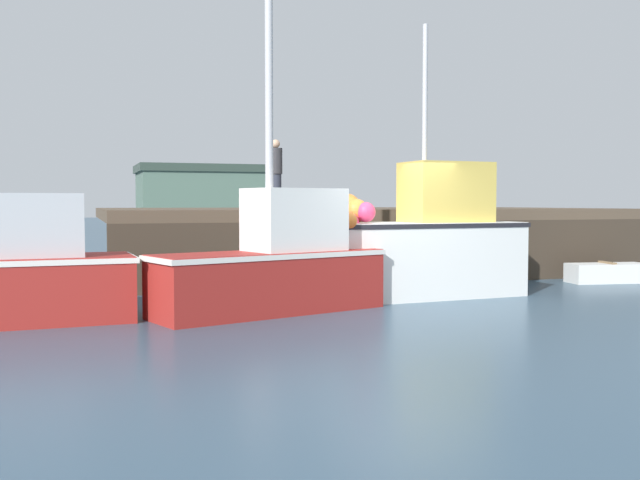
% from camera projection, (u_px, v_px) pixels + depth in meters
% --- Properties ---
extents(ground, '(120.00, 160.00, 0.10)m').
position_uv_depth(ground, '(408.00, 309.00, 12.42)').
color(ground, '#334C60').
extents(pier, '(12.54, 7.25, 1.63)m').
position_uv_depth(pier, '(357.00, 219.00, 18.53)').
color(pier, brown).
rests_on(pier, ground).
extents(fishing_boat_near_right, '(4.09, 2.28, 5.00)m').
position_uv_depth(fishing_boat_near_right, '(276.00, 264.00, 11.74)').
color(fishing_boat_near_right, maroon).
rests_on(fishing_boat_near_right, ground).
extents(fishing_boat_mid, '(3.93, 1.69, 5.08)m').
position_uv_depth(fishing_boat_mid, '(425.00, 244.00, 13.67)').
color(fishing_boat_mid, silver).
rests_on(fishing_boat_mid, ground).
extents(rowboat, '(1.82, 0.94, 0.47)m').
position_uv_depth(rowboat, '(607.00, 273.00, 16.15)').
color(rowboat, silver).
rests_on(rowboat, ground).
extents(dockworker, '(0.34, 0.34, 1.73)m').
position_uv_depth(dockworker, '(276.00, 174.00, 18.30)').
color(dockworker, '#2D3342').
rests_on(dockworker, pier).
extents(warehouse, '(8.16, 5.71, 4.23)m').
position_uv_depth(warehouse, '(200.00, 197.00, 48.15)').
color(warehouse, '#4C6656').
rests_on(warehouse, ground).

